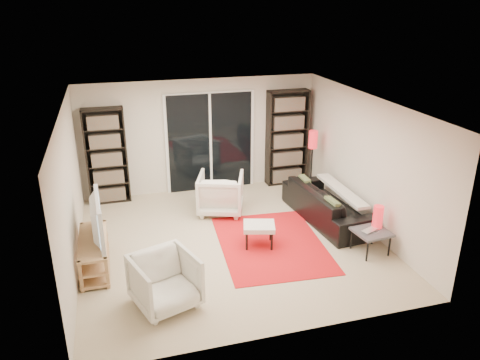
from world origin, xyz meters
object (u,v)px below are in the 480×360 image
object	(u,v)px
bookshelf_right	(287,138)
tv_stand	(94,253)
bookshelf_left	(107,156)
side_table	(371,233)
sofa	(327,204)
ottoman	(259,227)
armchair_front	(165,281)
floor_lamp	(313,146)
armchair_back	(221,193)

from	to	relation	value
bookshelf_right	tv_stand	distance (m)	4.95
bookshelf_left	side_table	xyz separation A→B (m)	(4.07, -3.32, -0.61)
tv_stand	sofa	size ratio (longest dim) A/B	0.60
ottoman	sofa	bearing A→B (deg)	21.58
armchair_front	bookshelf_left	bearing A→B (deg)	80.79
bookshelf_left	floor_lamp	xyz separation A→B (m)	(4.16, -0.69, 0.07)
bookshelf_right	tv_stand	size ratio (longest dim) A/B	1.61
bookshelf_left	armchair_back	bearing A→B (deg)	-28.55
bookshelf_left	tv_stand	size ratio (longest dim) A/B	1.49
armchair_front	side_table	bearing A→B (deg)	-10.37
armchair_front	tv_stand	bearing A→B (deg)	108.48
armchair_front	ottoman	distance (m)	2.12
sofa	ottoman	distance (m)	1.67
sofa	bookshelf_left	bearing A→B (deg)	58.08
sofa	floor_lamp	bearing A→B (deg)	-15.21
tv_stand	armchair_front	bearing A→B (deg)	-52.77
bookshelf_left	armchair_front	world-z (taller)	bookshelf_left
ottoman	armchair_front	bearing A→B (deg)	-144.82
bookshelf_left	armchair_back	distance (m)	2.42
ottoman	floor_lamp	distance (m)	2.71
armchair_back	armchair_front	bearing A→B (deg)	81.59
bookshelf_left	armchair_front	xyz separation A→B (m)	(0.64, -3.82, -0.60)
bookshelf_left	ottoman	bearing A→B (deg)	-47.65
bookshelf_right	sofa	world-z (taller)	bookshelf_right
tv_stand	armchair_back	size ratio (longest dim) A/B	1.51
sofa	armchair_front	xyz separation A→B (m)	(-3.28, -1.83, 0.06)
ottoman	bookshelf_left	bearing A→B (deg)	132.35
side_table	floor_lamp	bearing A→B (deg)	87.99
tv_stand	armchair_back	bearing A→B (deg)	31.72
tv_stand	armchair_back	distance (m)	2.78
bookshelf_right	ottoman	world-z (taller)	bookshelf_right
bookshelf_right	armchair_back	distance (m)	2.21
sofa	tv_stand	bearing A→B (deg)	92.99
armchair_back	armchair_front	xyz separation A→B (m)	(-1.42, -2.70, -0.02)
tv_stand	sofa	bearing A→B (deg)	8.04
armchair_back	floor_lamp	size ratio (longest dim) A/B	0.63
armchair_back	floor_lamp	distance (m)	2.23
armchair_back	side_table	world-z (taller)	armchair_back
armchair_back	side_table	bearing A→B (deg)	151.75
bookshelf_left	sofa	bearing A→B (deg)	-26.87
sofa	armchair_back	xyz separation A→B (m)	(-1.86, 0.86, 0.08)
tv_stand	floor_lamp	distance (m)	4.90
armchair_front	side_table	xyz separation A→B (m)	(3.42, 0.50, -0.01)
sofa	armchair_back	size ratio (longest dim) A/B	2.51
armchair_back	sofa	bearing A→B (deg)	174.46
bookshelf_left	tv_stand	bearing A→B (deg)	-96.57
sofa	bookshelf_right	bearing A→B (deg)	-2.89
tv_stand	ottoman	size ratio (longest dim) A/B	2.12
bookshelf_left	ottoman	world-z (taller)	bookshelf_left
armchair_front	floor_lamp	xyz separation A→B (m)	(3.52, 3.13, 0.67)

